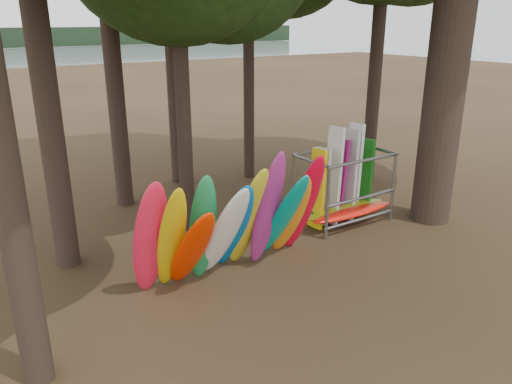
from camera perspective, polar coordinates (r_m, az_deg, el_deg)
ground at (r=12.73m, az=5.31°, el=-7.49°), size 120.00×120.00×0.00m
kayak_row at (r=11.28m, az=-2.30°, el=-3.81°), size 4.75×2.11×3.16m
storage_rack at (r=14.79m, az=9.91°, el=0.26°), size 2.97×1.50×2.86m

